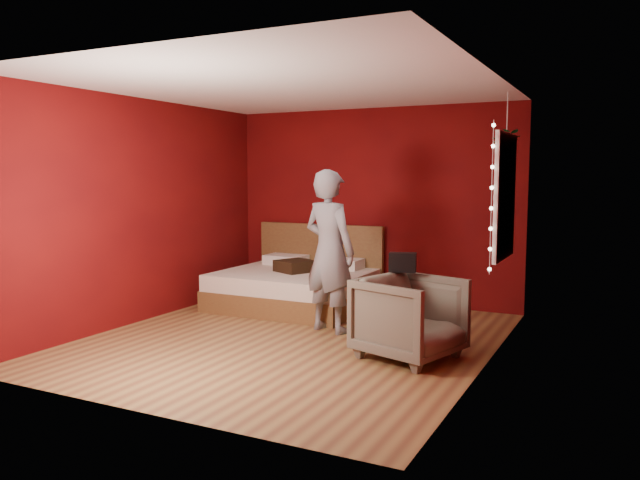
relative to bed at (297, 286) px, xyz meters
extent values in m
plane|color=olive|center=(0.75, -1.49, -0.27)|extent=(4.50, 4.50, 0.00)
cube|color=#660B0A|center=(0.75, 0.77, 1.03)|extent=(4.00, 0.02, 2.60)
cube|color=#660B0A|center=(0.75, -3.75, 1.03)|extent=(4.00, 0.02, 2.60)
cube|color=#660B0A|center=(-1.26, -1.49, 1.03)|extent=(0.02, 4.50, 2.60)
cube|color=#660B0A|center=(2.76, -1.49, 1.03)|extent=(0.02, 4.50, 2.60)
cube|color=white|center=(0.75, -1.49, 2.34)|extent=(4.00, 4.50, 0.02)
cube|color=white|center=(2.72, -0.59, 1.23)|extent=(0.04, 0.97, 1.27)
cube|color=black|center=(2.71, -0.59, 1.23)|extent=(0.02, 0.85, 1.15)
cube|color=white|center=(2.70, -0.59, 1.23)|extent=(0.03, 0.05, 1.15)
cube|color=white|center=(2.70, -0.59, 1.23)|extent=(0.03, 0.85, 0.05)
cylinder|color=silver|center=(2.69, -1.12, 1.23)|extent=(0.01, 0.01, 1.45)
sphere|color=#FFF2CC|center=(2.69, -1.12, 0.56)|extent=(0.04, 0.04, 0.04)
sphere|color=#FFF2CC|center=(2.69, -1.12, 0.75)|extent=(0.04, 0.04, 0.04)
sphere|color=#FFF2CC|center=(2.69, -1.12, 0.94)|extent=(0.04, 0.04, 0.04)
sphere|color=#FFF2CC|center=(2.69, -1.12, 1.14)|extent=(0.04, 0.04, 0.04)
sphere|color=#FFF2CC|center=(2.69, -1.12, 1.33)|extent=(0.04, 0.04, 0.04)
sphere|color=#FFF2CC|center=(2.69, -1.12, 1.52)|extent=(0.04, 0.04, 0.04)
sphere|color=#FFF2CC|center=(2.69, -1.12, 1.71)|extent=(0.04, 0.04, 0.04)
sphere|color=#FFF2CC|center=(2.69, -1.12, 1.91)|extent=(0.04, 0.04, 0.04)
cube|color=brown|center=(0.00, -0.09, -0.14)|extent=(1.88, 1.60, 0.26)
cube|color=beige|center=(0.00, -0.09, 0.10)|extent=(1.84, 1.56, 0.21)
cube|color=brown|center=(0.00, 0.67, 0.25)|extent=(1.88, 0.08, 1.03)
cube|color=silver|center=(-0.42, 0.45, 0.27)|extent=(0.56, 0.36, 0.13)
cube|color=silver|center=(0.42, 0.45, 0.27)|extent=(0.56, 0.36, 0.13)
imported|color=gray|center=(0.94, -0.99, 0.62)|extent=(0.74, 0.58, 1.77)
imported|color=#686252|center=(2.06, -1.58, 0.12)|extent=(1.06, 1.04, 0.77)
cube|color=black|center=(1.90, -1.32, 0.60)|extent=(0.29, 0.19, 0.19)
cube|color=black|center=(0.01, -0.08, 0.27)|extent=(0.55, 0.55, 0.15)
cylinder|color=silver|center=(2.63, -0.10, 2.13)|extent=(0.01, 0.01, 0.40)
imported|color=#195721|center=(2.63, -0.10, 1.76)|extent=(0.33, 0.29, 0.34)
camera|label=1|loc=(3.87, -7.07, 1.45)|focal=35.00mm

